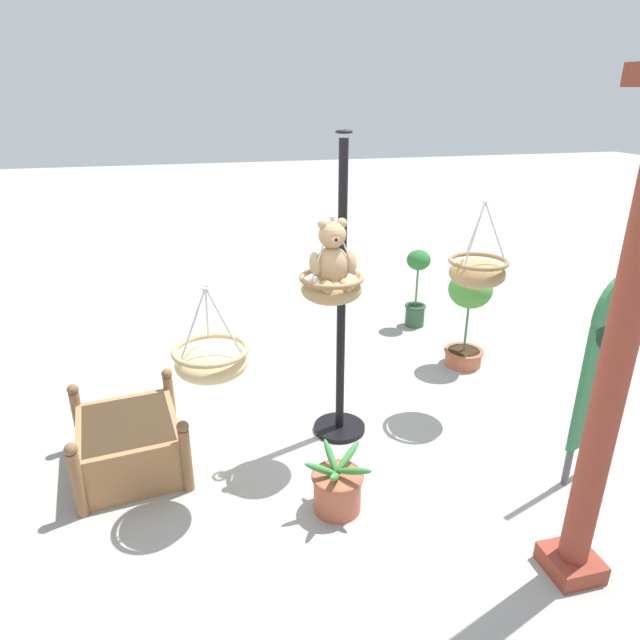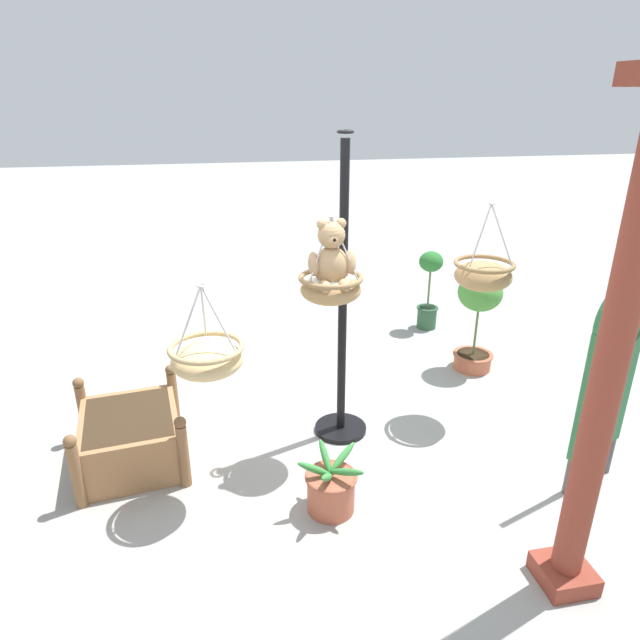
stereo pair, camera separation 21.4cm
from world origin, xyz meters
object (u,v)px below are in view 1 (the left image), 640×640
at_px(display_pole_central, 341,350).
at_px(wooden_planter_box, 130,442).
at_px(potted_plant_small_succulent, 337,487).
at_px(display_sign_board, 607,362).
at_px(teddy_bear, 333,259).
at_px(hanging_basket_left_high, 477,272).
at_px(potted_plant_flowering_red, 468,311).
at_px(hanging_basket_right_low, 211,361).
at_px(greenhouse_pillar_left, 614,372).
at_px(potted_plant_bushy_green, 417,286).
at_px(hanging_basket_with_teddy, 331,287).

bearing_deg(display_pole_central, wooden_planter_box, 3.43).
xyz_separation_m(potted_plant_small_succulent, display_sign_board, (-1.93, 0.08, 0.76)).
relative_size(teddy_bear, hanging_basket_left_high, 0.69).
height_order(hanging_basket_left_high, wooden_planter_box, hanging_basket_left_high).
height_order(potted_plant_flowering_red, potted_plant_small_succulent, potted_plant_flowering_red).
bearing_deg(potted_plant_flowering_red, display_pole_central, 28.25).
relative_size(hanging_basket_right_low, display_sign_board, 0.39).
bearing_deg(hanging_basket_right_low, potted_plant_flowering_red, -150.86).
distance_m(hanging_basket_right_low, potted_plant_small_succulent, 1.23).
bearing_deg(greenhouse_pillar_left, hanging_basket_right_low, -30.79).
xyz_separation_m(hanging_basket_left_high, potted_plant_flowering_red, (-0.41, -0.78, -0.69)).
bearing_deg(hanging_basket_left_high, wooden_planter_box, 3.78).
relative_size(display_pole_central, potted_plant_small_succulent, 5.23).
bearing_deg(hanging_basket_left_high, potted_plant_bushy_green, -99.94).
distance_m(hanging_basket_right_low, display_sign_board, 2.74).
bearing_deg(teddy_bear, wooden_planter_box, -6.35).
distance_m(potted_plant_flowering_red, display_sign_board, 1.91).
bearing_deg(hanging_basket_right_low, potted_plant_bushy_green, -134.77).
distance_m(potted_plant_bushy_green, display_sign_board, 3.05).
bearing_deg(hanging_basket_right_low, display_pole_central, -149.52).
xyz_separation_m(hanging_basket_left_high, wooden_planter_box, (2.91, 0.19, -1.08)).
xyz_separation_m(hanging_basket_with_teddy, teddy_bear, (0.00, 0.02, 0.22)).
height_order(greenhouse_pillar_left, potted_plant_bushy_green, greenhouse_pillar_left).
bearing_deg(display_pole_central, greenhouse_pillar_left, 117.49).
height_order(hanging_basket_with_teddy, potted_plant_flowering_red, hanging_basket_with_teddy).
bearing_deg(hanging_basket_with_teddy, potted_plant_flowering_red, -147.66).
xyz_separation_m(hanging_basket_with_teddy, greenhouse_pillar_left, (-1.09, 1.56, -0.04)).
relative_size(potted_plant_small_succulent, display_sign_board, 0.30).
relative_size(hanging_basket_with_teddy, display_sign_board, 0.40).
relative_size(greenhouse_pillar_left, potted_plant_flowering_red, 2.73).
bearing_deg(potted_plant_bushy_green, display_sign_board, 91.97).
distance_m(teddy_bear, potted_plant_small_succulent, 1.58).
bearing_deg(potted_plant_small_succulent, hanging_basket_right_low, -22.30).
xyz_separation_m(display_pole_central, hanging_basket_left_high, (-1.21, -0.09, 0.54)).
relative_size(hanging_basket_with_teddy, teddy_bear, 1.28).
height_order(hanging_basket_left_high, hanging_basket_right_low, hanging_basket_left_high).
distance_m(potted_plant_flowering_red, potted_plant_bushy_green, 1.14).
bearing_deg(teddy_bear, potted_plant_flowering_red, -147.12).
xyz_separation_m(potted_plant_bushy_green, potted_plant_small_succulent, (1.83, 2.93, -0.33)).
xyz_separation_m(teddy_bear, potted_plant_small_succulent, (0.13, 0.66, -1.43)).
distance_m(hanging_basket_left_high, wooden_planter_box, 3.11).
xyz_separation_m(teddy_bear, wooden_planter_box, (1.54, -0.17, -1.39)).
bearing_deg(greenhouse_pillar_left, hanging_basket_left_high, -98.17).
relative_size(wooden_planter_box, potted_plant_small_succulent, 2.17).
bearing_deg(greenhouse_pillar_left, wooden_planter_box, -32.91).
bearing_deg(hanging_basket_left_high, display_pole_central, 4.27).
distance_m(hanging_basket_left_high, potted_plant_bushy_green, 2.09).
distance_m(hanging_basket_left_high, greenhouse_pillar_left, 1.92).
relative_size(teddy_bear, potted_plant_bushy_green, 0.52).
bearing_deg(display_sign_board, hanging_basket_right_low, -8.32).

